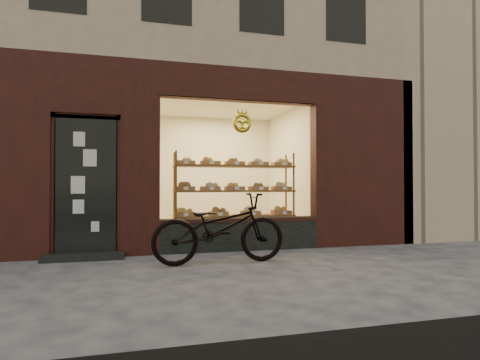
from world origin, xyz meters
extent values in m
plane|color=#33333A|center=(0.00, 0.00, 0.00)|extent=(90.00, 90.00, 0.00)
cube|color=black|center=(0.45, 2.12, 0.28)|extent=(2.70, 0.25, 0.55)
cube|color=black|center=(-2.00, 2.06, 1.10)|extent=(0.90, 0.04, 2.15)
cube|color=black|center=(-2.00, 1.90, 0.04)|extent=(1.15, 0.35, 0.08)
torus|color=yellow|center=(0.45, 2.02, 2.15)|extent=(0.33, 0.07, 0.33)
cube|color=brown|center=(0.45, 2.55, 0.05)|extent=(2.20, 0.45, 0.04)
cube|color=brown|center=(0.45, 2.55, 0.55)|extent=(2.20, 0.45, 0.03)
cube|color=brown|center=(0.45, 2.55, 1.00)|extent=(2.20, 0.45, 0.04)
cube|color=brown|center=(0.45, 2.55, 1.45)|extent=(2.20, 0.45, 0.04)
cylinder|color=brown|center=(-0.62, 2.35, 0.85)|extent=(0.04, 0.04, 1.70)
cylinder|color=brown|center=(1.52, 2.35, 0.85)|extent=(0.04, 0.04, 1.70)
cylinder|color=brown|center=(-0.62, 2.75, 0.85)|extent=(0.04, 0.04, 1.70)
cylinder|color=brown|center=(1.52, 2.75, 0.85)|extent=(0.04, 0.04, 1.70)
cube|color=olive|center=(-0.45, 2.55, 0.60)|extent=(0.34, 0.24, 0.07)
sphere|color=#B49347|center=(-0.45, 2.55, 0.69)|extent=(0.11, 0.11, 0.11)
cube|color=white|center=(-0.45, 2.36, 0.60)|extent=(0.07, 0.01, 0.05)
cube|color=olive|center=(0.15, 2.55, 0.60)|extent=(0.34, 0.24, 0.07)
sphere|color=brown|center=(0.15, 2.55, 0.69)|extent=(0.11, 0.11, 0.11)
cube|color=white|center=(0.15, 2.36, 0.60)|extent=(0.08, 0.01, 0.05)
cube|color=olive|center=(0.75, 2.55, 0.60)|extent=(0.34, 0.24, 0.07)
sphere|color=tan|center=(0.75, 2.55, 0.69)|extent=(0.11, 0.11, 0.11)
cube|color=white|center=(0.75, 2.36, 0.60)|extent=(0.07, 0.01, 0.05)
cube|color=olive|center=(1.35, 2.55, 0.60)|extent=(0.34, 0.24, 0.07)
sphere|color=#B49347|center=(1.35, 2.55, 0.69)|extent=(0.11, 0.11, 0.11)
cube|color=white|center=(1.35, 2.36, 0.60)|extent=(0.08, 0.01, 0.05)
cube|color=olive|center=(-0.45, 2.55, 1.05)|extent=(0.34, 0.24, 0.07)
sphere|color=brown|center=(-0.45, 2.55, 1.14)|extent=(0.11, 0.11, 0.11)
cube|color=white|center=(-0.45, 2.36, 1.05)|extent=(0.07, 0.01, 0.06)
cube|color=olive|center=(0.00, 2.55, 1.05)|extent=(0.34, 0.24, 0.07)
sphere|color=tan|center=(0.00, 2.55, 1.14)|extent=(0.11, 0.11, 0.11)
cube|color=white|center=(0.00, 2.36, 1.05)|extent=(0.07, 0.01, 0.06)
cube|color=olive|center=(0.45, 2.55, 1.05)|extent=(0.34, 0.24, 0.07)
sphere|color=#B49347|center=(0.45, 2.55, 1.14)|extent=(0.11, 0.11, 0.11)
cube|color=white|center=(0.45, 2.36, 1.05)|extent=(0.07, 0.01, 0.06)
cube|color=olive|center=(0.90, 2.55, 1.05)|extent=(0.34, 0.24, 0.07)
sphere|color=brown|center=(0.90, 2.55, 1.14)|extent=(0.11, 0.11, 0.11)
cube|color=white|center=(0.90, 2.36, 1.05)|extent=(0.07, 0.01, 0.06)
cube|color=olive|center=(1.35, 2.55, 1.05)|extent=(0.34, 0.24, 0.07)
sphere|color=tan|center=(1.35, 2.55, 1.14)|extent=(0.11, 0.11, 0.11)
cube|color=white|center=(1.35, 2.36, 1.05)|extent=(0.08, 0.01, 0.06)
cube|color=olive|center=(-0.45, 2.55, 1.50)|extent=(0.34, 0.24, 0.07)
sphere|color=tan|center=(-0.45, 2.55, 1.59)|extent=(0.11, 0.11, 0.11)
cube|color=white|center=(-0.45, 2.36, 1.50)|extent=(0.07, 0.01, 0.06)
cube|color=olive|center=(0.00, 2.55, 1.50)|extent=(0.34, 0.24, 0.07)
sphere|color=#B49347|center=(0.00, 2.55, 1.59)|extent=(0.11, 0.11, 0.11)
cube|color=white|center=(0.00, 2.36, 1.50)|extent=(0.07, 0.01, 0.06)
cube|color=olive|center=(0.45, 2.55, 1.50)|extent=(0.34, 0.24, 0.07)
sphere|color=brown|center=(0.45, 2.55, 1.59)|extent=(0.11, 0.11, 0.11)
cube|color=white|center=(0.45, 2.36, 1.50)|extent=(0.07, 0.01, 0.06)
cube|color=olive|center=(0.90, 2.55, 1.50)|extent=(0.34, 0.24, 0.07)
sphere|color=tan|center=(0.90, 2.55, 1.59)|extent=(0.11, 0.11, 0.11)
cube|color=white|center=(0.90, 2.36, 1.50)|extent=(0.07, 0.01, 0.06)
cube|color=olive|center=(1.35, 2.55, 1.50)|extent=(0.34, 0.24, 0.07)
sphere|color=#B49347|center=(1.35, 2.55, 1.59)|extent=(0.11, 0.11, 0.11)
cube|color=white|center=(1.35, 2.36, 1.50)|extent=(0.08, 0.01, 0.06)
imported|color=black|center=(-0.11, 1.13, 0.50)|extent=(1.92, 0.73, 1.00)
camera|label=1|loc=(-1.13, -4.06, 1.09)|focal=28.00mm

